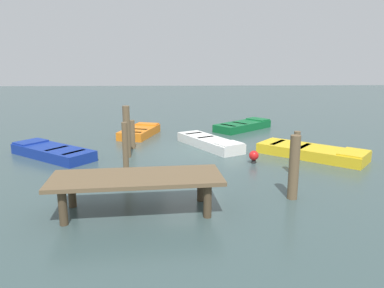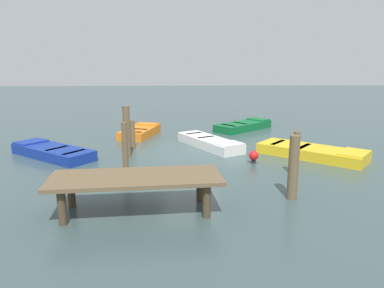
% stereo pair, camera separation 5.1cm
% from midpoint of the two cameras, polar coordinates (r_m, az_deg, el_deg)
% --- Properties ---
extents(ground_plane, '(80.00, 80.00, 0.00)m').
position_cam_midpoint_polar(ground_plane, '(15.28, -0.10, -1.28)').
color(ground_plane, '#384C4C').
extents(dock_segment, '(4.36, 1.92, 0.95)m').
position_cam_midpoint_polar(dock_segment, '(9.27, -8.74, -5.71)').
color(dock_segment, brown).
rests_on(dock_segment, ground_plane).
extents(rowboat_yellow, '(4.08, 3.79, 0.46)m').
position_cam_midpoint_polar(rowboat_yellow, '(15.21, 18.10, -1.16)').
color(rowboat_yellow, gold).
rests_on(rowboat_yellow, ground_plane).
extents(rowboat_orange, '(2.00, 3.06, 0.46)m').
position_cam_midpoint_polar(rowboat_orange, '(18.69, -8.22, 1.91)').
color(rowboat_orange, orange).
rests_on(rowboat_orange, ground_plane).
extents(rowboat_white, '(2.79, 3.79, 0.46)m').
position_cam_midpoint_polar(rowboat_white, '(16.14, 2.66, 0.27)').
color(rowboat_white, silver).
rests_on(rowboat_white, ground_plane).
extents(rowboat_blue, '(3.79, 3.33, 0.46)m').
position_cam_midpoint_polar(rowboat_blue, '(15.52, -21.02, -1.12)').
color(rowboat_blue, navy).
rests_on(rowboat_blue, ground_plane).
extents(rowboat_green, '(3.48, 3.26, 0.46)m').
position_cam_midpoint_polar(rowboat_green, '(20.39, 7.87, 2.84)').
color(rowboat_green, '#0F602D').
rests_on(rowboat_green, ground_plane).
extents(mooring_piling_mid_left, '(0.19, 0.19, 1.85)m').
position_cam_midpoint_polar(mooring_piling_mid_left, '(11.91, -10.43, -1.04)').
color(mooring_piling_mid_left, brown).
rests_on(mooring_piling_mid_left, ground_plane).
extents(mooring_piling_far_right, '(0.22, 0.22, 1.24)m').
position_cam_midpoint_polar(mooring_piling_far_right, '(16.00, -9.35, 1.48)').
color(mooring_piling_far_right, brown).
rests_on(mooring_piling_far_right, ground_plane).
extents(mooring_piling_center, '(0.28, 0.28, 1.79)m').
position_cam_midpoint_polar(mooring_piling_center, '(10.38, 15.44, -3.55)').
color(mooring_piling_center, brown).
rests_on(mooring_piling_center, ground_plane).
extents(mooring_piling_far_left, '(0.27, 0.27, 2.04)m').
position_cam_midpoint_polar(mooring_piling_far_left, '(14.51, -10.22, 1.86)').
color(mooring_piling_far_left, brown).
rests_on(mooring_piling_far_left, ground_plane).
extents(mooring_piling_near_left, '(0.21, 0.21, 1.50)m').
position_cam_midpoint_polar(mooring_piling_near_left, '(12.52, 15.77, -1.46)').
color(mooring_piling_near_left, brown).
rests_on(mooring_piling_near_left, ground_plane).
extents(marker_buoy, '(0.36, 0.36, 0.48)m').
position_cam_midpoint_polar(marker_buoy, '(13.78, 9.49, -1.83)').
color(marker_buoy, '#262626').
rests_on(marker_buoy, ground_plane).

